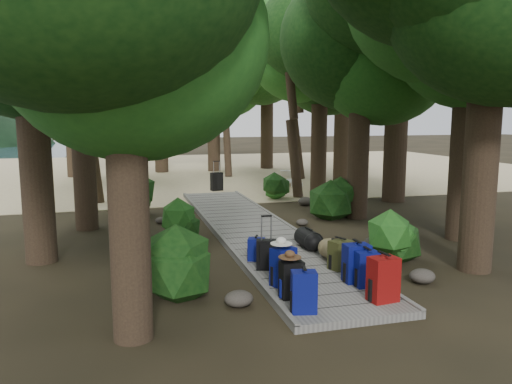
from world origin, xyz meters
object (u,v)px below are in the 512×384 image
object	(u,v)px
backpack_right_c	(356,261)
duffel_right_black	(308,239)
backpack_right_d	(340,253)
backpack_right_a	(383,277)
backpack_left_c	(283,265)
backpack_right_b	(367,267)
backpack_left_b	(292,278)
lone_suitcase_on_sand	(217,182)
suitcase_on_boardwalk	(266,255)
duffel_right_khaki	(335,252)
backpack_left_a	(304,290)
sun_lounger	(293,178)
backpack_left_d	(256,248)
kayak	(136,181)

from	to	relation	value
backpack_right_c	duffel_right_black	world-z (taller)	backpack_right_c
backpack_right_d	backpack_right_a	bearing A→B (deg)	-112.81
backpack_left_c	backpack_right_b	world-z (taller)	backpack_left_c
backpack_right_d	backpack_left_b	bearing A→B (deg)	-159.97
backpack_left_c	backpack_right_a	distance (m)	1.63
lone_suitcase_on_sand	suitcase_on_boardwalk	bearing A→B (deg)	-110.95
duffel_right_khaki	lone_suitcase_on_sand	size ratio (longest dim) A/B	0.83
backpack_left_a	lone_suitcase_on_sand	xyz separation A→B (m)	(1.17, 12.74, -0.08)
suitcase_on_boardwalk	sun_lounger	distance (m)	12.31
backpack_left_c	lone_suitcase_on_sand	distance (m)	11.61
backpack_right_c	backpack_right_d	size ratio (longest dim) A/B	1.22
backpack_left_c	duffel_right_black	xyz separation A→B (m)	(1.27, 2.13, -0.16)
backpack_right_b	sun_lounger	bearing A→B (deg)	77.99
duffel_right_black	duffel_right_khaki	bearing A→B (deg)	-87.41
backpack_left_c	backpack_left_d	bearing A→B (deg)	67.05
backpack_right_a	duffel_right_black	distance (m)	3.20
suitcase_on_boardwalk	lone_suitcase_on_sand	xyz separation A→B (m)	(1.11, 10.65, -0.02)
backpack_left_b	suitcase_on_boardwalk	world-z (taller)	backpack_left_b
backpack_right_a	backpack_right_b	bearing A→B (deg)	77.15
backpack_left_b	backpack_left_c	world-z (taller)	backpack_left_c
backpack_right_a	sun_lounger	world-z (taller)	backpack_right_a
backpack_left_d	kayak	distance (m)	12.64
backpack_left_c	suitcase_on_boardwalk	xyz separation A→B (m)	(-0.02, 0.91, -0.08)
kayak	sun_lounger	xyz separation A→B (m)	(6.44, -1.69, 0.14)
lone_suitcase_on_sand	kayak	size ratio (longest dim) A/B	0.23
backpack_left_a	duffel_right_khaki	size ratio (longest dim) A/B	1.14
backpack_left_b	duffel_right_black	distance (m)	3.01
backpack_left_a	duffel_right_black	xyz separation A→B (m)	(1.35, 3.30, -0.14)
backpack_right_a	kayak	xyz separation A→B (m)	(-3.15, 15.10, -0.32)
backpack_left_d	lone_suitcase_on_sand	distance (m)	10.10
duffel_right_khaki	kayak	world-z (taller)	duffel_right_khaki
backpack_right_b	duffel_right_black	world-z (taller)	backpack_right_b
backpack_right_d	duffel_right_khaki	xyz separation A→B (m)	(0.10, 0.46, -0.10)
backpack_right_b	suitcase_on_boardwalk	size ratio (longest dim) A/B	1.18
backpack_left_a	duffel_right_black	distance (m)	3.57
backpack_right_c	lone_suitcase_on_sand	xyz separation A→B (m)	(-0.16, 11.72, -0.10)
backpack_right_a	suitcase_on_boardwalk	distance (m)	2.35
backpack_right_a	backpack_right_c	size ratio (longest dim) A/B	1.05
backpack_right_a	backpack_right_c	world-z (taller)	backpack_right_a
backpack_right_a	duffel_right_khaki	size ratio (longest dim) A/B	1.28
backpack_right_b	kayak	distance (m)	14.80
backpack_left_d	backpack_right_d	world-z (taller)	backpack_right_d
backpack_right_a	duffel_right_khaki	distance (m)	2.13
backpack_left_b	backpack_right_a	xyz separation A→B (m)	(1.29, -0.50, 0.06)
sun_lounger	backpack_right_a	bearing A→B (deg)	-81.17
duffel_right_khaki	sun_lounger	distance (m)	11.72
backpack_left_d	backpack_right_a	size ratio (longest dim) A/B	0.64
backpack_left_b	backpack_right_a	distance (m)	1.38
backpack_right_d	backpack_right_c	bearing A→B (deg)	-114.24
duffel_right_black	suitcase_on_boardwalk	xyz separation A→B (m)	(-1.29, -1.22, 0.08)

